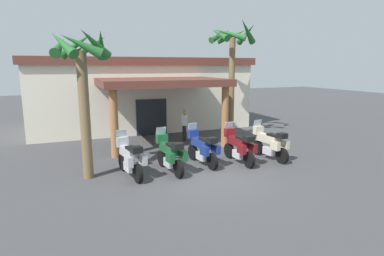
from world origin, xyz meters
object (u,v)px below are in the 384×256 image
(motorcycle_silver, at_px, (130,158))
(motorcycle_blue, at_px, (203,148))
(palm_tree_near_portico, at_px, (232,51))
(motel_building, at_px, (139,92))
(palm_tree_roadside, at_px, (82,69))
(pedestrian, at_px, (184,123))
(motorcycle_cream, at_px, (270,143))
(motorcycle_maroon, at_px, (239,147))
(motorcycle_green, at_px, (170,154))

(motorcycle_silver, height_order, motorcycle_blue, same)
(palm_tree_near_portico, bearing_deg, motel_building, 126.77)
(motorcycle_blue, height_order, palm_tree_roadside, palm_tree_roadside)
(pedestrian, bearing_deg, motorcycle_cream, 115.47)
(motorcycle_silver, bearing_deg, pedestrian, -48.97)
(palm_tree_roadside, bearing_deg, motorcycle_cream, -3.88)
(motorcycle_silver, distance_m, motorcycle_blue, 3.05)
(motorcycle_maroon, xyz_separation_m, pedestrian, (-0.65, 4.63, 0.29))
(motorcycle_maroon, height_order, motorcycle_cream, same)
(motorcycle_silver, bearing_deg, motorcycle_blue, -93.13)
(motorcycle_maroon, distance_m, pedestrian, 4.68)
(palm_tree_near_portico, relative_size, palm_tree_roadside, 1.22)
(palm_tree_near_portico, bearing_deg, motorcycle_maroon, -115.26)
(motorcycle_cream, relative_size, palm_tree_near_portico, 0.34)
(motorcycle_green, height_order, palm_tree_near_portico, palm_tree_near_portico)
(motorcycle_silver, bearing_deg, motorcycle_cream, -99.36)
(motorcycle_green, relative_size, pedestrian, 1.29)
(motorcycle_silver, relative_size, palm_tree_near_portico, 0.34)
(palm_tree_roadside, bearing_deg, motorcycle_maroon, -4.53)
(motorcycle_blue, xyz_separation_m, palm_tree_roadside, (-4.45, 0.13, 3.20))
(motorcycle_cream, relative_size, pedestrian, 1.29)
(motorcycle_cream, bearing_deg, motorcycle_maroon, 82.61)
(motel_building, xyz_separation_m, motorcycle_silver, (-2.74, -9.85, -1.58))
(motorcycle_green, bearing_deg, motorcycle_silver, 82.14)
(motorcycle_maroon, relative_size, motorcycle_cream, 1.00)
(motorcycle_green, distance_m, motorcycle_maroon, 3.03)
(palm_tree_roadside, bearing_deg, pedestrian, 37.99)
(motorcycle_blue, distance_m, motorcycle_maroon, 1.55)
(motorcycle_silver, distance_m, pedestrian, 6.01)
(pedestrian, height_order, palm_tree_roadside, palm_tree_roadside)
(motorcycle_silver, bearing_deg, motorcycle_maroon, -99.22)
(motorcycle_silver, relative_size, motorcycle_cream, 1.00)
(motorcycle_green, xyz_separation_m, palm_tree_roadside, (-2.93, 0.48, 3.20))
(motel_building, height_order, motorcycle_cream, motel_building)
(motorcycle_green, height_order, palm_tree_roadside, palm_tree_roadside)
(motorcycle_silver, xyz_separation_m, motorcycle_blue, (3.03, 0.28, 0.00))
(motorcycle_maroon, bearing_deg, motorcycle_blue, 75.71)
(palm_tree_near_portico, bearing_deg, pedestrian, 179.20)
(motel_building, height_order, palm_tree_roadside, palm_tree_roadside)
(motorcycle_green, height_order, motorcycle_blue, same)
(motel_building, height_order, motorcycle_blue, motel_building)
(motorcycle_silver, distance_m, motorcycle_green, 1.52)
(motel_building, height_order, pedestrian, motel_building)
(motorcycle_blue, bearing_deg, motorcycle_maroon, -108.98)
(pedestrian, distance_m, palm_tree_roadside, 7.35)
(motorcycle_silver, distance_m, palm_tree_roadside, 3.52)
(motel_building, distance_m, palm_tree_near_portico, 7.09)
(motel_building, distance_m, motorcycle_blue, 9.70)
(motorcycle_silver, xyz_separation_m, motorcycle_green, (1.52, -0.07, 0.00))
(motorcycle_green, xyz_separation_m, motorcycle_maroon, (3.03, 0.01, 0.00))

